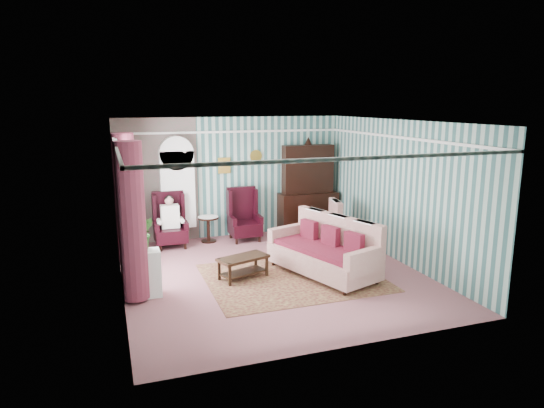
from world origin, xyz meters
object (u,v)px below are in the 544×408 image
object	(u,v)px
dresser_hutch	(308,186)
plant_stand	(144,274)
bookcase	(178,195)
coffee_table	(243,268)
sofa	(323,251)
wingback_right	(245,215)
seated_woman	(170,222)
wingback_left	(170,220)
round_side_table	(208,229)
nest_table	(363,237)
floral_armchair	(322,224)

from	to	relation	value
dresser_hutch	plant_stand	size ratio (longest dim) A/B	2.95
bookcase	coffee_table	world-z (taller)	bookcase
plant_stand	sofa	distance (m)	3.30
coffee_table	plant_stand	bearing A→B (deg)	-171.44
wingback_right	seated_woman	distance (m)	1.75
bookcase	wingback_left	xyz separation A→B (m)	(-0.25, -0.39, -0.50)
wingback_left	round_side_table	xyz separation A→B (m)	(0.90, 0.15, -0.33)
plant_stand	round_side_table	bearing A→B (deg)	59.62
bookcase	nest_table	xyz separation A→B (m)	(3.82, -1.94, -0.85)
seated_woman	coffee_table	distance (m)	2.70
bookcase	sofa	xyz separation A→B (m)	(2.25, -3.16, -0.65)
dresser_hutch	round_side_table	bearing A→B (deg)	-177.36
round_side_table	wingback_right	bearing A→B (deg)	-10.01
dresser_hutch	plant_stand	xyz separation A→B (m)	(-4.30, -3.02, -0.78)
seated_woman	sofa	xyz separation A→B (m)	(2.50, -2.77, -0.12)
seated_woman	nest_table	distance (m)	4.37
coffee_table	dresser_hutch	bearing A→B (deg)	47.84
dresser_hutch	floral_armchair	size ratio (longest dim) A/B	2.43
bookcase	wingback_right	world-z (taller)	bookcase
bookcase	wingback_left	size ratio (longest dim) A/B	1.79
dresser_hutch	wingback_right	bearing A→B (deg)	-171.23
nest_table	sofa	size ratio (longest dim) A/B	0.24
bookcase	dresser_hutch	xyz separation A→B (m)	(3.25, -0.12, 0.06)
wingback_right	wingback_left	bearing A→B (deg)	180.00
dresser_hutch	wingback_left	distance (m)	3.55
wingback_right	nest_table	xyz separation A→B (m)	(2.32, -1.55, -0.35)
bookcase	floral_armchair	xyz separation A→B (m)	(3.07, -1.34, -0.63)
bookcase	floral_armchair	bearing A→B (deg)	-23.57
seated_woman	plant_stand	distance (m)	2.87
round_side_table	sofa	distance (m)	3.34
dresser_hutch	coffee_table	world-z (taller)	dresser_hutch
nest_table	coffee_table	xyz separation A→B (m)	(-3.06, -0.93, -0.06)
bookcase	wingback_right	distance (m)	1.63
floral_armchair	sofa	bearing A→B (deg)	166.54
bookcase	sofa	bearing A→B (deg)	-54.58
floral_armchair	coffee_table	xyz separation A→B (m)	(-2.31, -1.53, -0.27)
wingback_right	coffee_table	size ratio (longest dim) A/B	1.32
bookcase	seated_woman	xyz separation A→B (m)	(-0.25, -0.39, -0.53)
nest_table	floral_armchair	world-z (taller)	floral_armchair
plant_stand	coffee_table	world-z (taller)	plant_stand
dresser_hutch	wingback_right	world-z (taller)	dresser_hutch
seated_woman	sofa	world-z (taller)	seated_woman
round_side_table	plant_stand	xyz separation A→B (m)	(-1.70, -2.90, 0.10)
bookcase	floral_armchair	size ratio (longest dim) A/B	2.31
round_side_table	sofa	world-z (taller)	sofa
seated_woman	nest_table	xyz separation A→B (m)	(4.07, -1.55, -0.32)
floral_armchair	coffee_table	size ratio (longest dim) A/B	1.03
floral_armchair	wingback_left	bearing A→B (deg)	84.84
nest_table	sofa	distance (m)	2.00
dresser_hutch	nest_table	xyz separation A→B (m)	(0.57, -1.82, -0.91)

